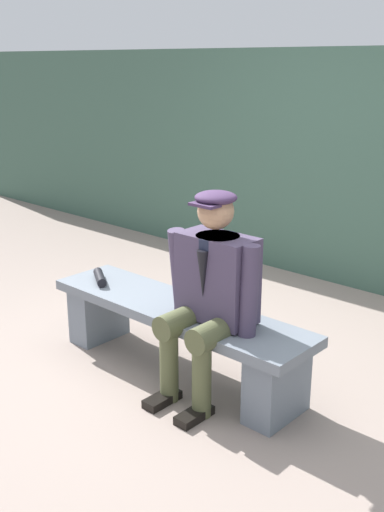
{
  "coord_description": "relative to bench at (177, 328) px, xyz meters",
  "views": [
    {
      "loc": [
        -2.45,
        2.55,
        1.91
      ],
      "look_at": [
        -0.13,
        0.0,
        0.81
      ],
      "focal_mm": 43.15,
      "sensor_mm": 36.0,
      "label": 1
    }
  ],
  "objects": [
    {
      "name": "bench",
      "position": [
        0.0,
        0.0,
        0.0
      ],
      "size": [
        1.87,
        0.47,
        0.46
      ],
      "color": "slate",
      "rests_on": "ground"
    },
    {
      "name": "rolled_magazine",
      "position": [
        0.68,
        0.04,
        0.18
      ],
      "size": [
        0.25,
        0.19,
        0.06
      ],
      "primitive_type": "cylinder",
      "rotation": [
        0.0,
        1.57,
        -0.58
      ],
      "color": "black",
      "rests_on": "bench"
    },
    {
      "name": "stadium_wall",
      "position": [
        0.0,
        -2.26,
        0.7
      ],
      "size": [
        12.0,
        0.24,
        2.02
      ],
      "primitive_type": "cube",
      "color": "#3B5A4C",
      "rests_on": "ground"
    },
    {
      "name": "seated_man",
      "position": [
        -0.33,
        0.06,
        0.37
      ],
      "size": [
        0.63,
        0.58,
        1.23
      ],
      "color": "#443953",
      "rests_on": "ground"
    },
    {
      "name": "ground_plane",
      "position": [
        0.0,
        0.0,
        -0.31
      ],
      "size": [
        30.0,
        30.0,
        0.0
      ],
      "primitive_type": "plane",
      "color": "gray"
    }
  ]
}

